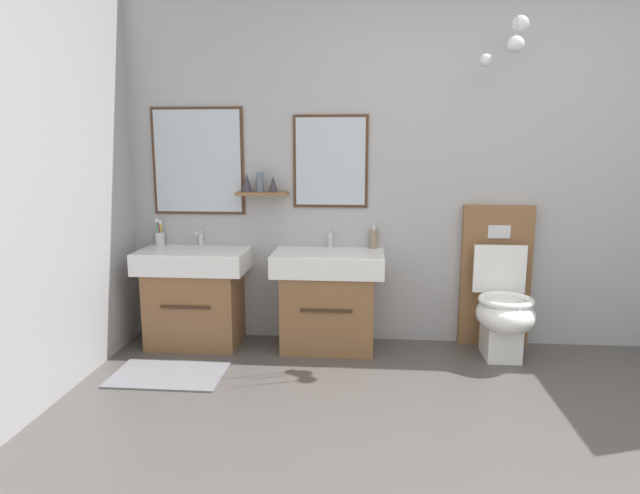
% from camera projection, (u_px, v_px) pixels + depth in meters
% --- Properties ---
extents(wall_back, '(5.19, 0.51, 2.67)m').
position_uv_depth(wall_back, '(476.00, 155.00, 3.81)').
color(wall_back, '#A8A8AA').
rests_on(wall_back, ground).
extents(bath_mat, '(0.68, 0.44, 0.01)m').
position_uv_depth(bath_mat, '(169.00, 375.00, 3.39)').
color(bath_mat, slate).
rests_on(bath_mat, ground).
extents(vanity_sink_left, '(0.76, 0.47, 0.68)m').
position_uv_depth(vanity_sink_left, '(195.00, 294.00, 3.90)').
color(vanity_sink_left, brown).
rests_on(vanity_sink_left, ground).
extents(tap_on_left_sink, '(0.03, 0.13, 0.11)m').
position_uv_depth(tap_on_left_sink, '(200.00, 236.00, 3.99)').
color(tap_on_left_sink, silver).
rests_on(tap_on_left_sink, vanity_sink_left).
extents(vanity_sink_right, '(0.76, 0.47, 0.68)m').
position_uv_depth(vanity_sink_right, '(328.00, 297.00, 3.82)').
color(vanity_sink_right, brown).
rests_on(vanity_sink_right, ground).
extents(tap_on_right_sink, '(0.03, 0.13, 0.11)m').
position_uv_depth(tap_on_right_sink, '(330.00, 238.00, 3.91)').
color(tap_on_right_sink, silver).
rests_on(tap_on_right_sink, vanity_sink_right).
extents(toilet, '(0.48, 0.62, 1.00)m').
position_uv_depth(toilet, '(500.00, 300.00, 3.71)').
color(toilet, brown).
rests_on(toilet, ground).
extents(toothbrush_cup, '(0.07, 0.07, 0.20)m').
position_uv_depth(toothbrush_cup, '(160.00, 238.00, 4.01)').
color(toothbrush_cup, silver).
rests_on(toothbrush_cup, vanity_sink_left).
extents(soap_dispenser, '(0.06, 0.06, 0.17)m').
position_uv_depth(soap_dispenser, '(374.00, 239.00, 3.89)').
color(soap_dispenser, gray).
rests_on(soap_dispenser, vanity_sink_right).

